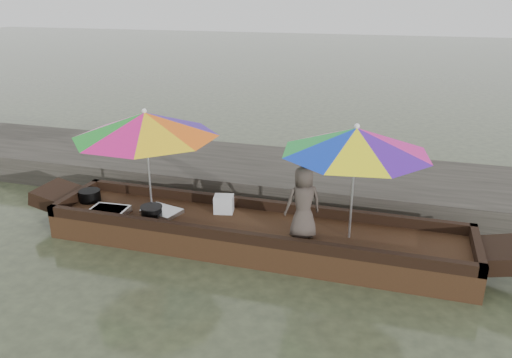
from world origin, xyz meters
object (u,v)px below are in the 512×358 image
(cooking_pot, at_px, (90,196))
(tray_crayfish, at_px, (109,211))
(boat_hull, at_px, (254,236))
(tray_scallop, at_px, (162,211))
(umbrella_stern, at_px, (353,183))
(charcoal_grill, at_px, (152,212))
(umbrella_bow, at_px, (148,162))
(supply_bag, at_px, (224,204))
(vendor, at_px, (303,202))

(cooking_pot, xyz_separation_m, tray_crayfish, (0.56, -0.35, -0.04))
(boat_hull, height_order, tray_crayfish, tray_crayfish)
(tray_scallop, bearing_deg, umbrella_stern, 0.51)
(boat_hull, bearing_deg, umbrella_stern, 0.00)
(tray_scallop, distance_m, charcoal_grill, 0.17)
(cooking_pot, height_order, umbrella_bow, umbrella_bow)
(tray_crayfish, height_order, umbrella_stern, umbrella_stern)
(tray_crayfish, bearing_deg, umbrella_stern, 4.47)
(umbrella_bow, relative_size, umbrella_stern, 1.08)
(cooking_pot, bearing_deg, tray_scallop, -4.60)
(supply_bag, relative_size, umbrella_bow, 0.14)
(tray_scallop, xyz_separation_m, supply_bag, (0.86, 0.31, 0.10))
(tray_crayfish, bearing_deg, cooking_pot, 148.07)
(cooking_pot, distance_m, vendor, 3.46)
(boat_hull, bearing_deg, charcoal_grill, -174.08)
(boat_hull, distance_m, umbrella_stern, 1.63)
(supply_bag, xyz_separation_m, umbrella_bow, (-1.04, -0.28, 0.65))
(tray_scallop, height_order, umbrella_stern, umbrella_stern)
(tray_crayfish, height_order, umbrella_bow, umbrella_bow)
(boat_hull, distance_m, vendor, 1.00)
(charcoal_grill, xyz_separation_m, umbrella_bow, (-0.08, 0.16, 0.70))
(boat_hull, height_order, cooking_pot, cooking_pot)
(cooking_pot, bearing_deg, vendor, -4.05)
(umbrella_stern, bearing_deg, boat_hull, 180.00)
(tray_crayfish, bearing_deg, boat_hull, 7.20)
(cooking_pot, bearing_deg, umbrella_stern, -1.13)
(charcoal_grill, bearing_deg, cooking_pot, 168.86)
(vendor, bearing_deg, cooking_pot, -34.89)
(tray_scallop, height_order, charcoal_grill, charcoal_grill)
(boat_hull, xyz_separation_m, tray_scallop, (-1.42, -0.02, 0.21))
(umbrella_bow, bearing_deg, vendor, -4.04)
(tray_scallop, relative_size, supply_bag, 1.94)
(charcoal_grill, relative_size, supply_bag, 1.08)
(tray_scallop, bearing_deg, boat_hull, 0.99)
(cooking_pot, relative_size, vendor, 0.33)
(boat_hull, distance_m, charcoal_grill, 1.54)
(boat_hull, distance_m, tray_crayfish, 2.17)
(tray_crayfish, relative_size, charcoal_grill, 1.80)
(boat_hull, height_order, charcoal_grill, charcoal_grill)
(umbrella_bow, bearing_deg, umbrella_stern, 0.00)
(tray_crayfish, relative_size, umbrella_stern, 0.28)
(cooking_pot, height_order, umbrella_stern, umbrella_stern)
(tray_scallop, distance_m, umbrella_bow, 0.77)
(tray_crayfish, height_order, tray_scallop, tray_crayfish)
(tray_crayfish, distance_m, supply_bag, 1.69)
(boat_hull, relative_size, cooking_pot, 18.10)
(supply_bag, distance_m, umbrella_stern, 2.01)
(boat_hull, bearing_deg, cooking_pot, 178.32)
(tray_scallop, distance_m, vendor, 2.19)
(charcoal_grill, relative_size, umbrella_bow, 0.15)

